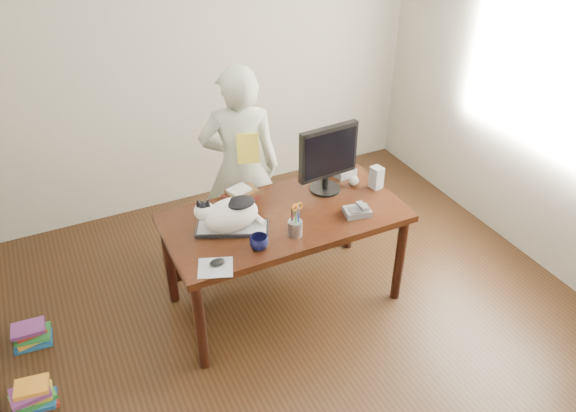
# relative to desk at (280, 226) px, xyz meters

# --- Properties ---
(room) EXTENTS (4.50, 4.50, 4.50)m
(room) POSITION_rel_desk_xyz_m (0.00, -0.68, 0.75)
(room) COLOR black
(room) RESTS_ON ground
(desk) EXTENTS (1.60, 0.80, 0.75)m
(desk) POSITION_rel_desk_xyz_m (0.00, 0.00, 0.00)
(desk) COLOR black
(desk) RESTS_ON ground
(keyboard) EXTENTS (0.50, 0.35, 0.03)m
(keyboard) POSITION_rel_desk_xyz_m (-0.38, -0.09, 0.16)
(keyboard) COLOR black
(keyboard) RESTS_ON desk
(cat) EXTENTS (0.45, 0.34, 0.26)m
(cat) POSITION_rel_desk_xyz_m (-0.39, -0.09, 0.28)
(cat) COLOR white
(cat) RESTS_ON keyboard
(monitor) EXTENTS (0.45, 0.23, 0.50)m
(monitor) POSITION_rel_desk_xyz_m (0.40, 0.06, 0.43)
(monitor) COLOR black
(monitor) RESTS_ON desk
(pen_cup) EXTENTS (0.10, 0.10, 0.24)m
(pen_cup) POSITION_rel_desk_xyz_m (-0.04, -0.31, 0.21)
(pen_cup) COLOR #999A9F
(pen_cup) RESTS_ON desk
(mousepad) EXTENTS (0.25, 0.24, 0.00)m
(mousepad) POSITION_rel_desk_xyz_m (-0.60, -0.40, 0.15)
(mousepad) COLOR #ADB2B9
(mousepad) RESTS_ON desk
(mouse) EXTENTS (0.11, 0.09, 0.04)m
(mouse) POSITION_rel_desk_xyz_m (-0.58, -0.38, 0.17)
(mouse) COLOR black
(mouse) RESTS_ON mousepad
(coffee_mug) EXTENTS (0.16, 0.16, 0.09)m
(coffee_mug) POSITION_rel_desk_xyz_m (-0.30, -0.34, 0.19)
(coffee_mug) COLOR #0D0E34
(coffee_mug) RESTS_ON desk
(phone) EXTENTS (0.19, 0.15, 0.08)m
(phone) POSITION_rel_desk_xyz_m (0.44, -0.28, 0.17)
(phone) COLOR slate
(phone) RESTS_ON desk
(speaker) EXTENTS (0.08, 0.09, 0.16)m
(speaker) POSITION_rel_desk_xyz_m (0.74, -0.05, 0.23)
(speaker) COLOR gray
(speaker) RESTS_ON desk
(baseball) EXTENTS (0.07, 0.07, 0.07)m
(baseball) POSITION_rel_desk_xyz_m (0.61, 0.05, 0.18)
(baseball) COLOR white
(baseball) RESTS_ON desk
(book_stack) EXTENTS (0.26, 0.21, 0.09)m
(book_stack) POSITION_rel_desk_xyz_m (-0.19, 0.23, 0.18)
(book_stack) COLOR #551A16
(book_stack) RESTS_ON desk
(calculator) EXTENTS (0.19, 0.23, 0.06)m
(calculator) POSITION_rel_desk_xyz_m (0.61, 0.24, 0.18)
(calculator) COLOR slate
(calculator) RESTS_ON desk
(person) EXTENTS (0.68, 0.55, 1.60)m
(person) POSITION_rel_desk_xyz_m (-0.07, 0.54, 0.20)
(person) COLOR white
(person) RESTS_ON ground
(held_book) EXTENTS (0.17, 0.13, 0.21)m
(held_book) POSITION_rel_desk_xyz_m (-0.07, 0.37, 0.45)
(held_book) COLOR yellow
(held_book) RESTS_ON person
(book_pile_a) EXTENTS (0.27, 0.22, 0.18)m
(book_pile_a) POSITION_rel_desk_xyz_m (-1.75, -0.28, -0.51)
(book_pile_a) COLOR #A82518
(book_pile_a) RESTS_ON ground
(book_pile_b) EXTENTS (0.26, 0.20, 0.15)m
(book_pile_b) POSITION_rel_desk_xyz_m (-1.72, 0.27, -0.53)
(book_pile_b) COLOR #1B59A4
(book_pile_b) RESTS_ON ground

